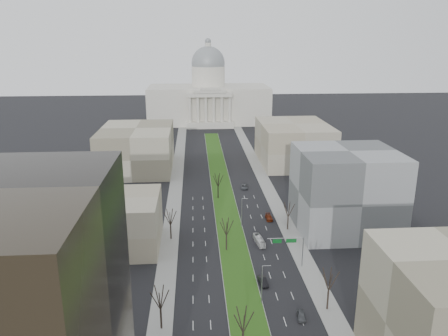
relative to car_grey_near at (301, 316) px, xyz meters
name	(u,v)px	position (x,y,z in m)	size (l,w,h in m)	color
ground	(224,198)	(-10.97, 70.68, -0.66)	(600.00, 600.00, 0.00)	black
median	(224,199)	(-10.97, 69.67, -0.56)	(8.00, 222.03, 0.20)	#999993
sidewalk_left	(171,229)	(-28.47, 45.68, -0.59)	(5.00, 330.00, 0.15)	gray
sidewalk_right	(286,225)	(6.53, 45.68, -0.59)	(5.00, 330.00, 0.15)	gray
capitol	(209,98)	(-10.97, 220.27, 15.64)	(80.00, 46.00, 55.00)	beige
building_beige_left	(111,222)	(-43.97, 35.68, 6.34)	(26.00, 22.00, 14.00)	tan
building_grey_right	(346,190)	(23.03, 42.68, 11.34)	(28.00, 26.00, 24.00)	#5C5F61
building_far_left	(137,148)	(-45.97, 110.68, 8.34)	(30.00, 40.00, 18.00)	gray
building_far_right	(294,143)	(24.03, 115.68, 8.34)	(30.00, 40.00, 18.00)	tan
tree_left_mid	(160,298)	(-28.17, -1.32, 6.33)	(5.40, 5.40, 9.72)	black
tree_left_far	(170,217)	(-28.17, 38.68, 6.18)	(5.28, 5.28, 9.50)	black
tree_right_mid	(329,279)	(6.23, 2.68, 6.49)	(5.52, 5.52, 9.94)	black
tree_right_far	(288,209)	(6.23, 42.68, 5.87)	(5.04, 5.04, 9.07)	black
tree_median_a	(243,320)	(-12.97, -9.32, 6.33)	(5.40, 5.40, 9.72)	black
tree_median_b	(226,227)	(-12.97, 30.68, 6.33)	(5.40, 5.40, 9.72)	black
tree_median_c	(218,180)	(-12.97, 70.68, 6.33)	(5.40, 5.40, 9.72)	black
streetlamp_median_b	(262,284)	(-7.21, 5.68, 4.14)	(1.90, 0.20, 9.16)	gray
streetlamp_median_c	(242,212)	(-7.21, 45.68, 4.14)	(1.90, 0.20, 9.16)	gray
mast_arm_signs	(292,245)	(2.51, 20.71, 5.44)	(9.12, 0.24, 8.09)	gray
car_grey_near	(301,316)	(0.00, 0.00, 0.00)	(1.57, 3.90, 1.33)	#46494D
car_black	(263,281)	(-5.77, 13.38, 0.09)	(1.59, 4.57, 1.50)	black
car_red	(269,217)	(1.94, 50.63, 0.04)	(1.97, 4.84, 1.41)	#63210D
car_grey_far	(244,187)	(-2.36, 80.66, 0.04)	(2.34, 5.07, 1.41)	#575A60
box_van	(259,240)	(-3.59, 34.10, 0.34)	(1.69, 7.22, 2.01)	white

